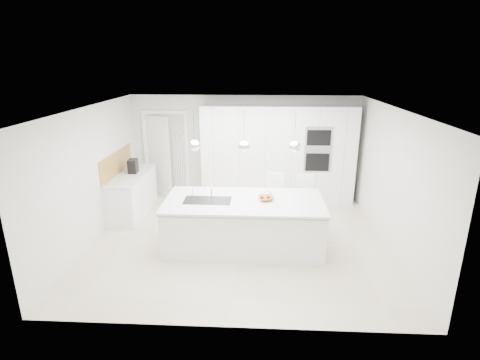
# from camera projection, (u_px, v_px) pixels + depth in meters

# --- Properties ---
(floor) EXTENTS (5.50, 5.50, 0.00)m
(floor) POSITION_uv_depth(u_px,v_px,m) (239.00, 239.00, 7.21)
(floor) COLOR beige
(floor) RESTS_ON ground
(wall_back) EXTENTS (5.50, 0.00, 5.50)m
(wall_back) POSITION_uv_depth(u_px,v_px,m) (245.00, 147.00, 9.20)
(wall_back) COLOR silver
(wall_back) RESTS_ON ground
(wall_left) EXTENTS (0.00, 5.00, 5.00)m
(wall_left) POSITION_uv_depth(u_px,v_px,m) (92.00, 175.00, 6.96)
(wall_left) COLOR silver
(wall_left) RESTS_ON ground
(ceiling) EXTENTS (5.50, 5.50, 0.00)m
(ceiling) POSITION_uv_depth(u_px,v_px,m) (239.00, 108.00, 6.44)
(ceiling) COLOR white
(ceiling) RESTS_ON wall_back
(tall_cabinets) EXTENTS (3.60, 0.60, 2.30)m
(tall_cabinets) POSITION_uv_depth(u_px,v_px,m) (278.00, 154.00, 8.91)
(tall_cabinets) COLOR white
(tall_cabinets) RESTS_ON floor
(oven_stack) EXTENTS (0.62, 0.04, 1.05)m
(oven_stack) POSITION_uv_depth(u_px,v_px,m) (318.00, 149.00, 8.51)
(oven_stack) COLOR #A5A5A8
(oven_stack) RESTS_ON tall_cabinets
(doorway_frame) EXTENTS (1.11, 0.08, 2.13)m
(doorway_frame) POSITION_uv_depth(u_px,v_px,m) (167.00, 155.00, 9.34)
(doorway_frame) COLOR white
(doorway_frame) RESTS_ON floor
(hallway_door) EXTENTS (0.76, 0.38, 2.00)m
(hallway_door) POSITION_uv_depth(u_px,v_px,m) (156.00, 156.00, 9.31)
(hallway_door) COLOR white
(hallway_door) RESTS_ON floor
(radiator) EXTENTS (0.32, 0.04, 1.40)m
(radiator) POSITION_uv_depth(u_px,v_px,m) (180.00, 162.00, 9.37)
(radiator) COLOR white
(radiator) RESTS_ON floor
(left_base_cabinets) EXTENTS (0.60, 1.80, 0.86)m
(left_base_cabinets) POSITION_uv_depth(u_px,v_px,m) (133.00, 195.00, 8.34)
(left_base_cabinets) COLOR white
(left_base_cabinets) RESTS_ON floor
(left_worktop) EXTENTS (0.62, 1.82, 0.04)m
(left_worktop) POSITION_uv_depth(u_px,v_px,m) (131.00, 175.00, 8.20)
(left_worktop) COLOR silver
(left_worktop) RESTS_ON left_base_cabinets
(oak_backsplash) EXTENTS (0.02, 1.80, 0.50)m
(oak_backsplash) POSITION_uv_depth(u_px,v_px,m) (117.00, 163.00, 8.13)
(oak_backsplash) COLOR #AA7E32
(oak_backsplash) RESTS_ON wall_left
(island_base) EXTENTS (2.80, 1.20, 0.86)m
(island_base) POSITION_uv_depth(u_px,v_px,m) (244.00, 225.00, 6.78)
(island_base) COLOR white
(island_base) RESTS_ON floor
(island_worktop) EXTENTS (2.84, 1.40, 0.04)m
(island_worktop) POSITION_uv_depth(u_px,v_px,m) (244.00, 201.00, 6.69)
(island_worktop) COLOR silver
(island_worktop) RESTS_ON island_base
(island_sink) EXTENTS (0.84, 0.44, 0.18)m
(island_sink) POSITION_uv_depth(u_px,v_px,m) (208.00, 205.00, 6.70)
(island_sink) COLOR #3F3F42
(island_sink) RESTS_ON island_worktop
(island_tap) EXTENTS (0.02, 0.02, 0.30)m
(island_tap) POSITION_uv_depth(u_px,v_px,m) (212.00, 189.00, 6.81)
(island_tap) COLOR white
(island_tap) RESTS_ON island_worktop
(pendant_left) EXTENTS (0.20, 0.20, 0.20)m
(pendant_left) POSITION_uv_depth(u_px,v_px,m) (194.00, 145.00, 6.38)
(pendant_left) COLOR white
(pendant_left) RESTS_ON ceiling
(pendant_mid) EXTENTS (0.20, 0.20, 0.20)m
(pendant_mid) POSITION_uv_depth(u_px,v_px,m) (244.00, 146.00, 6.33)
(pendant_mid) COLOR white
(pendant_mid) RESTS_ON ceiling
(pendant_right) EXTENTS (0.20, 0.20, 0.20)m
(pendant_right) POSITION_uv_depth(u_px,v_px,m) (294.00, 147.00, 6.29)
(pendant_right) COLOR white
(pendant_right) RESTS_ON ceiling
(fruit_bowl) EXTENTS (0.34, 0.34, 0.07)m
(fruit_bowl) POSITION_uv_depth(u_px,v_px,m) (266.00, 198.00, 6.68)
(fruit_bowl) COLOR #AA7E32
(fruit_bowl) RESTS_ON island_worktop
(espresso_machine) EXTENTS (0.20, 0.29, 0.30)m
(espresso_machine) POSITION_uv_depth(u_px,v_px,m) (133.00, 166.00, 8.28)
(espresso_machine) COLOR black
(espresso_machine) RESTS_ON left_worktop
(bar_stool_left) EXTENTS (0.50, 0.60, 1.12)m
(bar_stool_left) POSITION_uv_depth(u_px,v_px,m) (275.00, 202.00, 7.57)
(bar_stool_left) COLOR white
(bar_stool_left) RESTS_ON floor
(bar_stool_right) EXTENTS (0.40, 0.52, 1.08)m
(bar_stool_right) POSITION_uv_depth(u_px,v_px,m) (305.00, 203.00, 7.56)
(bar_stool_right) COLOR white
(bar_stool_right) RESTS_ON floor
(apple_a) EXTENTS (0.07, 0.07, 0.07)m
(apple_a) POSITION_uv_depth(u_px,v_px,m) (262.00, 197.00, 6.66)
(apple_a) COLOR #9D0B0D
(apple_a) RESTS_ON fruit_bowl
(apple_b) EXTENTS (0.07, 0.07, 0.07)m
(apple_b) POSITION_uv_depth(u_px,v_px,m) (268.00, 197.00, 6.66)
(apple_b) COLOR #9D0B0D
(apple_b) RESTS_ON fruit_bowl
(banana_bunch) EXTENTS (0.25, 0.18, 0.23)m
(banana_bunch) POSITION_uv_depth(u_px,v_px,m) (266.00, 194.00, 6.63)
(banana_bunch) COLOR yellow
(banana_bunch) RESTS_ON fruit_bowl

